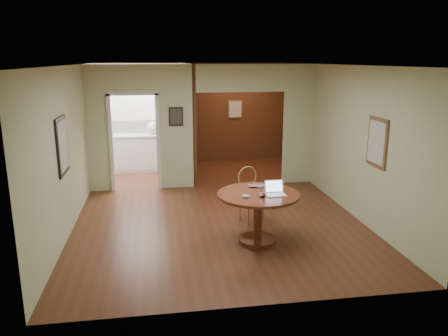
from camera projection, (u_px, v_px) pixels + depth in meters
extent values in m
plane|color=#492815|center=(221.00, 227.00, 7.49)|extent=(5.00, 5.00, 0.00)
plane|color=silver|center=(220.00, 66.00, 6.83)|extent=(5.00, 5.00, 0.00)
plane|color=#B8C397|center=(254.00, 196.00, 4.77)|extent=(5.00, 0.00, 5.00)
plane|color=#B8C397|center=(62.00, 155.00, 6.79)|extent=(0.00, 5.00, 5.00)
plane|color=#B8C397|center=(363.00, 146.00, 7.54)|extent=(0.00, 5.00, 5.00)
cube|color=#B8C397|center=(98.00, 130.00, 9.22)|extent=(0.50, 2.70, 0.04)
cube|color=#B8C397|center=(176.00, 128.00, 9.47)|extent=(0.80, 2.70, 0.04)
cube|color=#B8C397|center=(298.00, 125.00, 9.88)|extent=(0.70, 2.70, 0.04)
plane|color=white|center=(143.00, 117.00, 11.27)|extent=(2.70, 0.00, 2.70)
plane|color=#431D13|center=(235.00, 113.00, 12.13)|extent=(2.70, 0.00, 2.70)
cube|color=#431D13|center=(190.00, 120.00, 10.73)|extent=(0.08, 2.50, 2.70)
cube|color=black|center=(62.00, 146.00, 6.75)|extent=(0.03, 0.70, 0.90)
cube|color=brown|center=(377.00, 142.00, 7.02)|extent=(0.03, 0.60, 0.80)
cube|color=black|center=(176.00, 116.00, 9.39)|extent=(0.30, 0.03, 0.40)
cube|color=beige|center=(235.00, 109.00, 12.08)|extent=(0.40, 0.03, 0.50)
cube|color=white|center=(144.00, 126.00, 11.32)|extent=(2.00, 0.02, 0.32)
cylinder|color=#5F2A17|center=(257.00, 240.00, 6.91)|extent=(0.59, 0.59, 0.05)
cylinder|color=#5F2A17|center=(258.00, 218.00, 6.82)|extent=(0.13, 0.13, 0.69)
cylinder|color=#5F2A17|center=(258.00, 195.00, 6.72)|extent=(1.27, 1.27, 0.04)
cylinder|color=olive|center=(252.00, 198.00, 7.64)|extent=(0.52, 0.52, 0.03)
cylinder|color=olive|center=(248.00, 213.00, 7.51)|extent=(0.03, 0.03, 0.44)
cylinder|color=olive|center=(263.00, 211.00, 7.64)|extent=(0.03, 0.03, 0.44)
cylinder|color=olive|center=(240.00, 208.00, 7.76)|extent=(0.03, 0.03, 0.44)
cylinder|color=olive|center=(254.00, 206.00, 7.89)|extent=(0.03, 0.03, 0.44)
cylinder|color=olive|center=(239.00, 187.00, 7.65)|extent=(0.03, 0.03, 0.35)
cylinder|color=olive|center=(255.00, 184.00, 7.80)|extent=(0.03, 0.03, 0.35)
torus|color=olive|center=(247.00, 177.00, 7.70)|extent=(0.37, 0.15, 0.38)
cube|color=white|center=(276.00, 195.00, 6.61)|extent=(0.31, 0.22, 0.01)
cube|color=silver|center=(276.00, 195.00, 6.58)|extent=(0.26, 0.12, 0.00)
cube|color=white|center=(274.00, 186.00, 6.71)|extent=(0.30, 0.07, 0.20)
cube|color=#8897AE|center=(274.00, 186.00, 6.70)|extent=(0.26, 0.05, 0.16)
imported|color=silver|center=(260.00, 187.00, 7.01)|extent=(0.38, 0.27, 0.03)
ellipsoid|color=white|center=(246.00, 196.00, 6.49)|extent=(0.12, 0.08, 0.05)
cylinder|color=#0C1656|center=(262.00, 196.00, 6.56)|extent=(0.14, 0.05, 0.01)
cube|color=white|center=(145.00, 153.00, 11.20)|extent=(2.00, 0.55, 0.90)
cube|color=#BBBCB7|center=(144.00, 135.00, 11.09)|extent=(2.06, 0.60, 0.04)
sphere|color=#B20C0C|center=(138.00, 154.00, 10.89)|extent=(0.03, 0.03, 0.03)
sphere|color=#B20C0C|center=(178.00, 153.00, 11.04)|extent=(0.03, 0.03, 0.03)
ellipsoid|color=beige|center=(154.00, 128.00, 11.08)|extent=(0.38, 0.35, 0.32)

